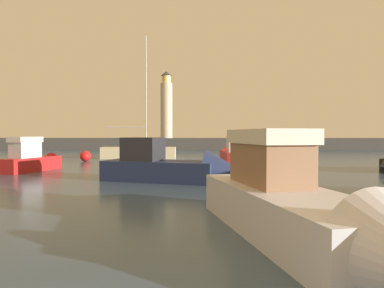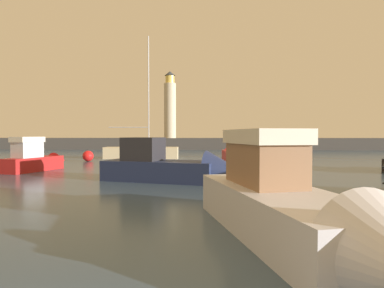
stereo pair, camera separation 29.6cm
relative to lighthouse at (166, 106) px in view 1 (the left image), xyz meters
name	(u,v)px [view 1 (the left image)]	position (x,y,z in m)	size (l,w,h in m)	color
ground_plane	(193,163)	(5.88, -29.29, -7.63)	(220.00, 220.00, 0.00)	#384C60
breakwater	(199,144)	(5.88, 0.00, -6.63)	(83.12, 6.79, 2.00)	#423F3D
lighthouse	(166,106)	(0.00, 0.00, 0.00)	(2.12, 2.12, 11.89)	beige
motorboat_1	(304,210)	(9.34, -53.01, -6.77)	(4.37, 8.99, 3.16)	silver
motorboat_2	(35,159)	(-5.20, -36.87, -6.78)	(2.79, 5.74, 2.57)	#B21E1E
motorboat_3	(178,168)	(5.53, -42.11, -6.86)	(8.32, 4.29, 2.94)	#1E284C
motorboat_4	(234,156)	(9.45, -31.97, -6.82)	(2.34, 8.13, 2.75)	#B21E1E
sailboat_moored	(139,152)	(-0.21, -24.10, -6.95)	(8.00, 2.50, 13.23)	beige
mooring_buoy	(85,156)	(-4.61, -28.29, -7.11)	(1.05, 1.05, 1.05)	red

